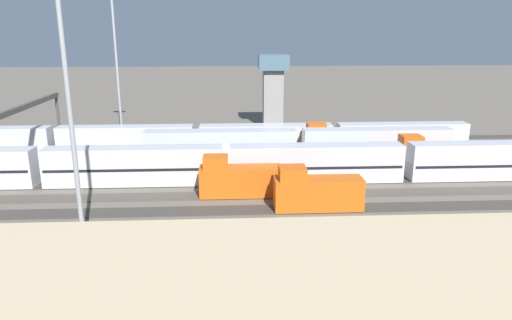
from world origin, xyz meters
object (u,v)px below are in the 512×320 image
train_on_track_5 (226,165)px  light_mast_1 (66,76)px  train_on_track_1 (196,136)px  train_on_track_4 (428,155)px  train_on_track_6 (238,179)px  train_on_track_3 (299,145)px  control_tower (273,86)px  light_mast_0 (115,40)px  train_on_track_7 (316,191)px  train_on_track_2 (332,140)px

train_on_track_5 → light_mast_1: bearing=52.5°
train_on_track_1 → light_mast_1: light_mast_1 is taller
train_on_track_1 → train_on_track_5: size_ratio=1.00×
light_mast_1 → train_on_track_4: bearing=-152.2°
train_on_track_6 → light_mast_1: 24.08m
train_on_track_3 → control_tower: (1.78, -26.54, 6.07)m
train_on_track_6 → train_on_track_4: same height
train_on_track_6 → train_on_track_4: size_ratio=1.00×
train_on_track_1 → light_mast_0: (14.58, -8.09, 15.96)m
train_on_track_6 → light_mast_0: light_mast_0 is taller
train_on_track_1 → train_on_track_4: 37.84m
train_on_track_1 → train_on_track_7: bearing=117.4°
train_on_track_6 → train_on_track_5: size_ratio=0.10×
train_on_track_1 → train_on_track_3: (-16.50, 10.00, 0.60)m
train_on_track_5 → light_mast_1: 26.01m
light_mast_1 → control_tower: (-22.99, -54.24, -7.30)m
train_on_track_6 → train_on_track_2: same height
train_on_track_1 → train_on_track_2: bearing=167.6°
train_on_track_3 → light_mast_0: size_ratio=1.66×
train_on_track_1 → control_tower: control_tower is taller
train_on_track_6 → train_on_track_7: size_ratio=1.00×
train_on_track_6 → train_on_track_4: (-27.94, -10.00, 0.00)m
train_on_track_3 → train_on_track_7: bearing=87.2°
train_on_track_1 → control_tower: size_ratio=6.38×
train_on_track_6 → train_on_track_7: (-8.73, 5.00, 0.00)m
train_on_track_6 → train_on_track_2: size_ratio=1.00×
train_on_track_1 → train_on_track_2: 23.24m
train_on_track_3 → train_on_track_1: bearing=-31.2°
train_on_track_1 → light_mast_0: 23.08m
train_on_track_3 → train_on_track_7: (0.96, 20.00, -0.46)m
train_on_track_3 → light_mast_1: bearing=48.2°
train_on_track_5 → control_tower: 38.23m
light_mast_0 → light_mast_1: (-6.31, 45.78, -1.99)m
train_on_track_5 → control_tower: size_ratio=6.38×
train_on_track_4 → light_mast_0: light_mast_0 is taller
train_on_track_2 → train_on_track_7: bearing=74.0°
train_on_track_4 → train_on_track_3: bearing=-15.3°
train_on_track_6 → train_on_track_2: (-15.89, -20.00, 0.00)m
train_on_track_3 → train_on_track_7: same height
train_on_track_3 → train_on_track_5: bearing=41.7°
train_on_track_7 → light_mast_0: size_ratio=0.35×
train_on_track_2 → light_mast_1: size_ratio=0.40×
train_on_track_1 → train_on_track_5: bearing=104.8°
train_on_track_6 → train_on_track_7: same height
train_on_track_6 → train_on_track_2: bearing=-128.5°
train_on_track_1 → train_on_track_5: 20.70m
train_on_track_3 → train_on_track_4: (-18.25, 5.00, -0.46)m
train_on_track_5 → train_on_track_2: (-17.40, -15.00, -0.45)m
train_on_track_3 → train_on_track_6: 17.86m
train_on_track_7 → control_tower: (0.81, -46.54, 6.53)m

